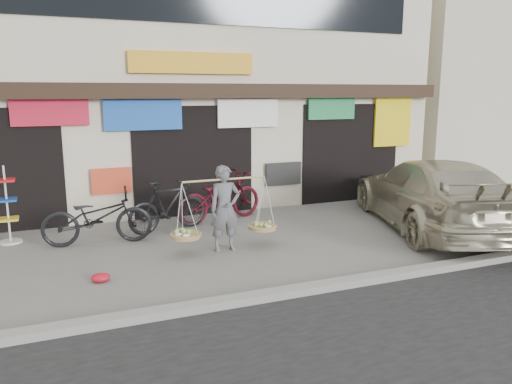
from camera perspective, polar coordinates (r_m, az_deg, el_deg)
name	(u,v)px	position (r m, az deg, el deg)	size (l,w,h in m)	color
ground	(244,256)	(9.45, -1.35, -7.31)	(70.00, 70.00, 0.00)	slate
kerb	(291,292)	(7.71, 4.00, -11.29)	(70.00, 0.25, 0.12)	gray
shophouse_block	(166,77)	(15.14, -10.22, 12.80)	(14.00, 6.32, 7.00)	beige
neighbor_east	(496,87)	(22.66, 25.78, 10.71)	(12.00, 7.00, 6.40)	beige
street_vendor	(225,212)	(9.58, -3.56, -2.28)	(2.13, 0.58, 1.67)	slate
bike_0	(97,217)	(10.50, -17.68, -2.75)	(0.75, 2.14, 1.13)	black
bike_1	(168,206)	(11.13, -10.02, -1.58)	(0.53, 1.88, 1.13)	black
bike_2	(220,197)	(11.85, -4.13, -0.54)	(0.78, 2.23, 1.17)	#4F0D19
suv	(432,194)	(11.84, 19.44, -0.19)	(3.73, 5.84, 1.57)	#BFB69A
display_rack	(8,212)	(11.26, -26.50, -2.07)	(0.44, 0.44, 1.59)	silver
red_bag	(101,278)	(8.58, -17.32, -9.32)	(0.31, 0.25, 0.14)	red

